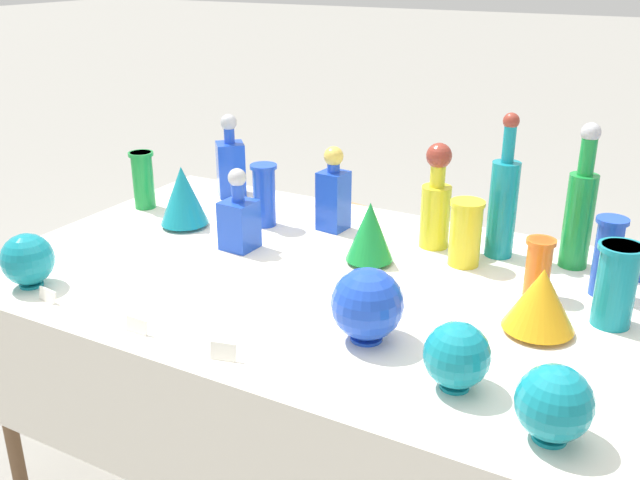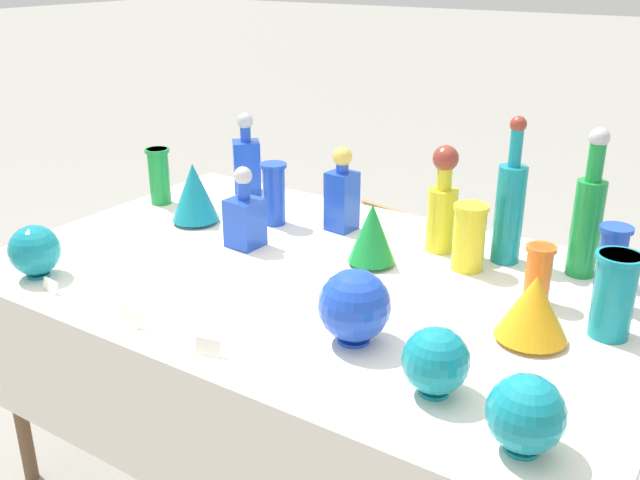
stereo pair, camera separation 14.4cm
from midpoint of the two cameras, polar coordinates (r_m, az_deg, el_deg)
display_table at (r=1.99m, az=-2.69°, el=-4.64°), size 1.83×1.16×0.76m
tall_bottle_0 at (r=2.15m, az=7.39°, el=3.05°), size 0.09×0.09×0.32m
tall_bottle_1 at (r=2.09m, az=18.24°, el=2.32°), size 0.08×0.08×0.42m
tall_bottle_3 at (r=2.11m, az=12.56°, el=2.96°), size 0.08×0.08×0.43m
square_decanter_0 at (r=2.64m, az=-8.73°, el=6.05°), size 0.14×0.14×0.30m
square_decanter_1 at (r=2.16m, az=-8.41°, el=1.70°), size 0.10×0.10×0.25m
square_decanter_2 at (r=2.28m, az=-0.74°, el=3.74°), size 0.09×0.09×0.28m
slender_vase_0 at (r=2.58m, az=-15.55°, el=4.77°), size 0.09×0.09×0.20m
slender_vase_1 at (r=1.80m, az=20.53°, el=-3.26°), size 0.11×0.11×0.21m
slender_vase_2 at (r=2.05m, az=9.61°, el=0.68°), size 0.10×0.10×0.19m
slender_vase_3 at (r=2.33m, az=-6.26°, el=3.73°), size 0.09×0.09×0.21m
slender_vase_4 at (r=1.90m, az=15.03°, el=-2.00°), size 0.08×0.08×0.16m
slender_vase_5 at (r=1.95m, az=20.07°, el=-1.11°), size 0.08×0.08×0.21m
fluted_vase_0 at (r=2.36m, az=-12.64°, el=3.47°), size 0.16×0.16×0.20m
fluted_vase_1 at (r=2.03m, az=1.99°, el=0.63°), size 0.14×0.14×0.18m
fluted_vase_2 at (r=1.72m, az=14.99°, el=-4.64°), size 0.17×0.17×0.16m
round_bowl_0 at (r=1.63m, az=1.27°, el=-5.20°), size 0.17×0.17×0.18m
round_bowl_1 at (r=1.48m, az=8.13°, el=-9.19°), size 0.14×0.14×0.15m
round_bowl_2 at (r=1.36m, az=15.31°, el=-12.56°), size 0.14×0.14×0.15m
round_bowl_3 at (r=2.08m, az=-24.23°, el=-1.46°), size 0.14×0.14×0.15m
price_tag_left at (r=1.99m, az=-22.95°, el=-4.12°), size 0.06×0.02×0.03m
price_tag_center at (r=1.61m, az=-10.33°, el=-8.82°), size 0.06×0.03×0.04m
price_tag_right at (r=1.76m, az=-16.76°, el=-6.61°), size 0.06×0.01×0.04m
cardboard_box_behind_left at (r=3.01m, az=17.38°, el=-7.49°), size 0.50×0.43×0.41m
cardboard_box_behind_right at (r=3.41m, az=2.56°, el=-2.33°), size 0.59×0.50×0.47m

